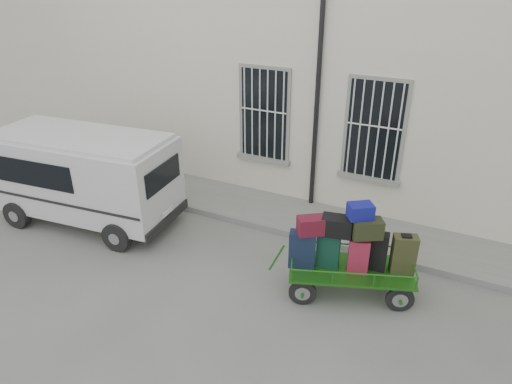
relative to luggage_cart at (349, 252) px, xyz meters
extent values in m
plane|color=slate|center=(-2.71, -0.01, -0.93)|extent=(80.00, 80.00, 0.00)
cube|color=beige|center=(-2.71, 5.49, 2.07)|extent=(24.00, 5.00, 6.00)
cylinder|color=black|center=(-1.76, 2.91, 1.87)|extent=(0.11, 0.11, 5.60)
cube|color=black|center=(-3.11, 2.97, 1.32)|extent=(1.20, 0.08, 2.20)
cube|color=gray|center=(-3.11, 2.95, 0.16)|extent=(1.45, 0.22, 0.12)
cube|color=black|center=(-0.41, 2.97, 1.32)|extent=(1.20, 0.08, 2.20)
cube|color=gray|center=(-0.41, 2.95, 0.16)|extent=(1.45, 0.22, 0.12)
cube|color=slate|center=(-2.71, 2.19, -0.85)|extent=(24.00, 1.70, 0.15)
cylinder|color=black|center=(-0.62, -0.64, -0.68)|extent=(0.49, 0.23, 0.50)
cylinder|color=gray|center=(-0.62, -0.64, -0.68)|extent=(0.29, 0.18, 0.28)
cylinder|color=black|center=(-0.89, 0.08, -0.68)|extent=(0.49, 0.23, 0.50)
cylinder|color=gray|center=(-0.89, 0.08, -0.68)|extent=(0.29, 0.18, 0.28)
cylinder|color=black|center=(0.99, -0.05, -0.68)|extent=(0.49, 0.23, 0.50)
cylinder|color=gray|center=(0.99, -0.05, -0.68)|extent=(0.29, 0.18, 0.28)
cylinder|color=black|center=(0.72, 0.67, -0.68)|extent=(0.49, 0.23, 0.50)
cylinder|color=gray|center=(0.72, 0.67, -0.68)|extent=(0.29, 0.18, 0.28)
cube|color=#216416|center=(0.05, 0.02, -0.37)|extent=(2.43, 1.71, 0.05)
cylinder|color=#216416|center=(-1.23, -0.45, -0.22)|extent=(0.29, 0.14, 0.56)
cube|color=#111E34|center=(-0.79, -0.31, 0.01)|extent=(0.52, 0.36, 0.71)
cube|color=black|center=(-0.79, -0.31, 0.38)|extent=(0.22, 0.18, 0.03)
cube|color=#0D3025|center=(-0.37, -0.08, 0.00)|extent=(0.45, 0.32, 0.70)
cube|color=black|center=(-0.37, -0.08, 0.36)|extent=(0.20, 0.17, 0.03)
cube|color=maroon|center=(0.17, -0.04, -0.01)|extent=(0.40, 0.29, 0.68)
cube|color=black|center=(0.17, -0.04, 0.34)|extent=(0.17, 0.14, 0.03)
cube|color=black|center=(0.42, 0.22, 0.02)|extent=(0.43, 0.28, 0.73)
cube|color=black|center=(0.42, 0.22, 0.40)|extent=(0.19, 0.16, 0.03)
cube|color=#2F3219|center=(0.89, 0.34, 0.02)|extent=(0.48, 0.38, 0.73)
cube|color=black|center=(0.89, 0.34, 0.40)|extent=(0.20, 0.17, 0.03)
cube|color=#521023|center=(-0.65, -0.26, 0.52)|extent=(0.56, 0.51, 0.32)
cube|color=black|center=(-0.26, -0.06, 0.51)|extent=(0.58, 0.43, 0.34)
cube|color=black|center=(0.25, 0.02, 0.55)|extent=(0.60, 0.52, 0.33)
cube|color=navy|center=(0.10, 0.04, 0.85)|extent=(0.51, 0.48, 0.26)
cube|color=silver|center=(-6.30, 0.00, 0.30)|extent=(4.37, 2.23, 1.72)
cube|color=silver|center=(-6.30, 0.00, 1.19)|extent=(4.16, 2.07, 0.10)
cube|color=black|center=(-8.37, -0.21, 0.63)|extent=(0.33, 1.59, 0.72)
cube|color=black|center=(-6.78, -0.97, 0.58)|extent=(2.10, 0.25, 0.59)
cube|color=black|center=(-4.19, 0.21, 0.58)|extent=(0.17, 1.34, 0.53)
cube|color=black|center=(-4.20, 0.21, -0.52)|extent=(0.27, 1.77, 0.21)
cube|color=white|center=(-4.17, 0.21, -0.30)|extent=(0.07, 0.40, 0.11)
cylinder|color=black|center=(-7.59, -1.02, -0.60)|extent=(0.67, 0.27, 0.65)
cylinder|color=black|center=(-7.77, 0.74, -0.60)|extent=(0.67, 0.27, 0.65)
cylinder|color=black|center=(-4.83, -0.74, -0.60)|extent=(0.67, 0.27, 0.65)
cylinder|color=black|center=(-5.01, 1.01, -0.60)|extent=(0.67, 0.27, 0.65)
camera|label=1|loc=(1.52, -6.86, 4.61)|focal=32.00mm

